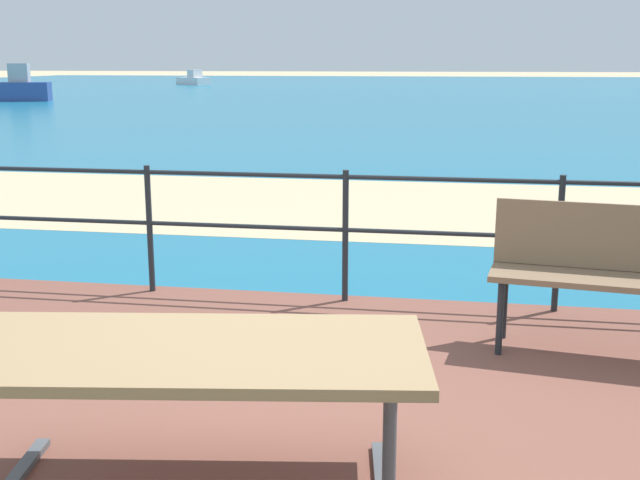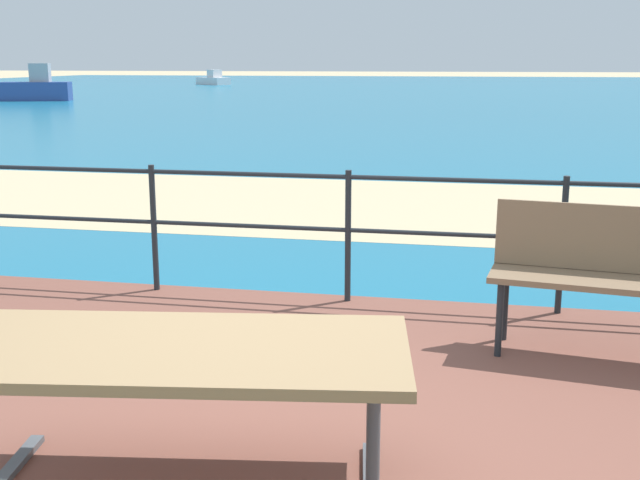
# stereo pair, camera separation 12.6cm
# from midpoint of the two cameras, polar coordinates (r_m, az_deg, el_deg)

# --- Properties ---
(patio_paving) EXTENTS (6.40, 5.20, 0.06)m
(patio_paving) POSITION_cam_midpoint_polar(r_m,az_deg,el_deg) (3.54, -3.65, -16.63)
(patio_paving) COLOR brown
(patio_paving) RESTS_ON ground
(sea_water) EXTENTS (90.00, 90.00, 0.01)m
(sea_water) POSITION_cam_midpoint_polar(r_m,az_deg,el_deg) (43.02, 10.24, 10.34)
(sea_water) COLOR #196B8E
(sea_water) RESTS_ON ground
(beach_strip) EXTENTS (54.01, 4.16, 0.01)m
(beach_strip) POSITION_cam_midpoint_polar(r_m,az_deg,el_deg) (9.77, 6.24, 2.40)
(beach_strip) COLOR tan
(beach_strip) RESTS_ON ground
(picnic_table) EXTENTS (1.95, 1.64, 0.75)m
(picnic_table) POSITION_cam_midpoint_polar(r_m,az_deg,el_deg) (2.88, -10.38, -10.70)
(picnic_table) COLOR #8C704C
(picnic_table) RESTS_ON patio_paving
(park_bench) EXTENTS (1.59, 0.62, 0.88)m
(park_bench) POSITION_cam_midpoint_polar(r_m,az_deg,el_deg) (4.90, 22.15, -1.82)
(park_bench) COLOR #7A6047
(park_bench) RESTS_ON patio_paving
(railing_fence) EXTENTS (5.94, 0.04, 0.96)m
(railing_fence) POSITION_cam_midpoint_polar(r_m,az_deg,el_deg) (5.62, 2.69, 1.60)
(railing_fence) COLOR #1E2328
(railing_fence) RESTS_ON patio_paving
(boat_near) EXTENTS (3.20, 2.88, 1.06)m
(boat_near) POSITION_cam_midpoint_polar(r_m,az_deg,el_deg) (58.90, -7.70, 11.40)
(boat_near) COLOR silver
(boat_near) RESTS_ON sea_water
(boat_mid) EXTENTS (3.53, 1.85, 1.61)m
(boat_mid) POSITION_cam_midpoint_polar(r_m,az_deg,el_deg) (37.47, -19.91, 10.22)
(boat_mid) COLOR #2D478C
(boat_mid) RESTS_ON sea_water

